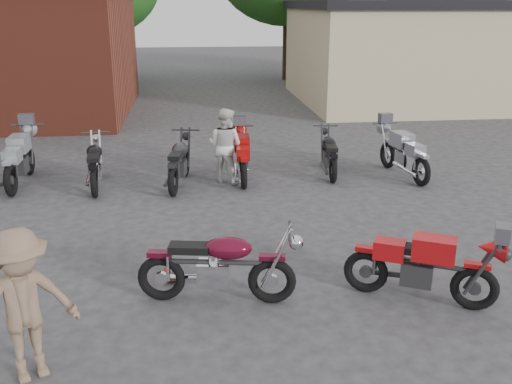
{
  "coord_description": "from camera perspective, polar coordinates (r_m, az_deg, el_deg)",
  "views": [
    {
      "loc": [
        -0.84,
        -6.74,
        3.68
      ],
      "look_at": [
        0.12,
        1.57,
        0.9
      ],
      "focal_mm": 40.0,
      "sensor_mm": 36.0,
      "label": 1
    }
  ],
  "objects": [
    {
      "name": "sportbike",
      "position": [
        7.6,
        16.39,
        -6.81
      ],
      "size": [
        1.95,
        1.4,
        1.09
      ],
      "primitive_type": null,
      "rotation": [
        0.0,
        0.0,
        -0.47
      ],
      "color": "red",
      "rests_on": "ground"
    },
    {
      "name": "tree_1",
      "position": [
        29.04,
        -15.6,
        17.8
      ],
      "size": [
        5.92,
        5.92,
        7.4
      ],
      "primitive_type": null,
      "color": "#154F17",
      "rests_on": "ground"
    },
    {
      "name": "row_bike_2",
      "position": [
        12.33,
        -15.81,
        2.98
      ],
      "size": [
        0.81,
        1.96,
        1.1
      ],
      "primitive_type": null,
      "rotation": [
        0.0,
        0.0,
        1.67
      ],
      "color": "black",
      "rests_on": "ground"
    },
    {
      "name": "person_light",
      "position": [
        12.16,
        -3.09,
        4.65
      ],
      "size": [
        0.98,
        0.93,
        1.6
      ],
      "primitive_type": "imported",
      "rotation": [
        0.0,
        0.0,
        2.58
      ],
      "color": "silver",
      "rests_on": "ground"
    },
    {
      "name": "tree_3",
      "position": [
        31.48,
        18.37,
        17.73
      ],
      "size": [
        6.08,
        6.08,
        7.6
      ],
      "primitive_type": null,
      "color": "#154F17",
      "rests_on": "ground"
    },
    {
      "name": "row_bike_1",
      "position": [
        13.01,
        -22.61,
        3.33
      ],
      "size": [
        0.76,
        2.14,
        1.23
      ],
      "primitive_type": null,
      "rotation": [
        0.0,
        0.0,
        1.6
      ],
      "color": "#979DA5",
      "rests_on": "ground"
    },
    {
      "name": "row_bike_3",
      "position": [
        12.08,
        -7.68,
        3.28
      ],
      "size": [
        0.96,
        2.03,
        1.13
      ],
      "primitive_type": null,
      "rotation": [
        0.0,
        0.0,
        1.41
      ],
      "color": "#252628",
      "rests_on": "ground"
    },
    {
      "name": "person_tan",
      "position": [
        6.22,
        -22.23,
        -10.53
      ],
      "size": [
        1.22,
        1.03,
        1.64
      ],
      "primitive_type": "imported",
      "rotation": [
        0.0,
        0.0,
        0.48
      ],
      "color": "#80654F",
      "rests_on": "ground"
    },
    {
      "name": "stucco_building",
      "position": [
        23.74,
        17.03,
        12.95
      ],
      "size": [
        10.0,
        8.0,
        3.5
      ],
      "primitive_type": "cube",
      "color": "tan",
      "rests_on": "ground"
    },
    {
      "name": "ground",
      "position": [
        7.73,
        0.43,
        -10.06
      ],
      "size": [
        90.0,
        90.0,
        0.0
      ],
      "primitive_type": "plane",
      "color": "#323134"
    },
    {
      "name": "helmet",
      "position": [
        8.06,
        -8.39,
        -8.02
      ],
      "size": [
        0.3,
        0.3,
        0.24
      ],
      "primitive_type": "ellipsoid",
      "rotation": [
        0.0,
        0.0,
        0.16
      ],
      "color": "#AC1912",
      "rests_on": "ground"
    },
    {
      "name": "row_bike_6",
      "position": [
        13.02,
        14.55,
        4.01
      ],
      "size": [
        0.97,
        2.07,
        1.16
      ],
      "primitive_type": null,
      "rotation": [
        0.0,
        0.0,
        1.73
      ],
      "color": "gray",
      "rests_on": "ground"
    },
    {
      "name": "row_bike_4",
      "position": [
        12.43,
        -1.42,
        3.85
      ],
      "size": [
        0.72,
        1.97,
        1.13
      ],
      "primitive_type": null,
      "rotation": [
        0.0,
        0.0,
        1.53
      ],
      "color": "#AF100E",
      "rests_on": "ground"
    },
    {
      "name": "vintage_motorcycle",
      "position": [
        7.29,
        -3.7,
        -6.92
      ],
      "size": [
        2.05,
        0.97,
        1.14
      ],
      "primitive_type": null,
      "rotation": [
        0.0,
        0.0,
        -0.17
      ],
      "color": "#500A1C",
      "rests_on": "ground"
    },
    {
      "name": "row_bike_5",
      "position": [
        12.89,
        7.33,
        4.08
      ],
      "size": [
        0.79,
        1.88,
        1.06
      ],
      "primitive_type": null,
      "rotation": [
        0.0,
        0.0,
        1.47
      ],
      "color": "black",
      "rests_on": "ground"
    }
  ]
}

